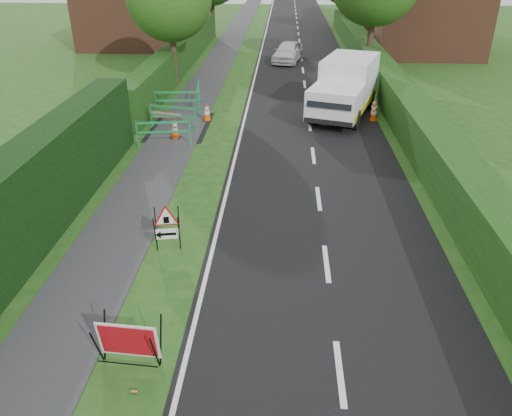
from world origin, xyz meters
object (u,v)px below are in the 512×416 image
object	(u,v)px
works_van	(345,86)
hatchback_car	(288,52)
triangle_sign	(165,225)
red_rect_sign	(128,341)

from	to	relation	value
works_van	hatchback_car	bearing A→B (deg)	120.93
hatchback_car	triangle_sign	bearing A→B (deg)	-84.71
hatchback_car	red_rect_sign	bearing A→B (deg)	-83.32
works_van	triangle_sign	bearing A→B (deg)	-96.90
triangle_sign	hatchback_car	distance (m)	23.28
red_rect_sign	works_van	distance (m)	16.55
red_rect_sign	works_van	world-z (taller)	works_van
red_rect_sign	works_van	size ratio (longest dim) A/B	0.20
red_rect_sign	triangle_sign	distance (m)	3.88
red_rect_sign	hatchback_car	world-z (taller)	hatchback_car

